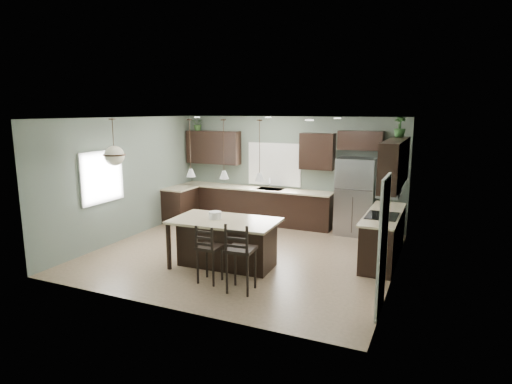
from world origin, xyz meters
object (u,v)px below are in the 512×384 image
object	(u,v)px
bar_stool_center	(210,253)
kitchen_island	(225,243)
plant_back_left	(198,124)
refrigerator	(356,196)
serving_dish	(215,215)
bar_stool_right	(241,257)

from	to	relation	value
bar_stool_center	kitchen_island	bearing A→B (deg)	98.25
bar_stool_center	plant_back_left	bearing A→B (deg)	123.13
refrigerator	kitchen_island	distance (m)	3.75
refrigerator	plant_back_left	xyz separation A→B (m)	(-4.43, 0.14, 1.66)
refrigerator	serving_dish	distance (m)	3.84
serving_dish	plant_back_left	world-z (taller)	plant_back_left
bar_stool_center	plant_back_left	xyz separation A→B (m)	(-2.71, 4.16, 2.07)
bar_stool_center	plant_back_left	world-z (taller)	plant_back_left
refrigerator	plant_back_left	world-z (taller)	plant_back_left
refrigerator	bar_stool_right	bearing A→B (deg)	-104.20
bar_stool_center	bar_stool_right	distance (m)	0.68
kitchen_island	serving_dish	distance (m)	0.57
bar_stool_right	plant_back_left	xyz separation A→B (m)	(-3.38, 4.28, 2.00)
serving_dish	refrigerator	bearing A→B (deg)	58.12
kitchen_island	plant_back_left	world-z (taller)	plant_back_left
kitchen_island	bar_stool_center	bearing A→B (deg)	-84.19
bar_stool_right	refrigerator	bearing A→B (deg)	71.56
refrigerator	bar_stool_center	size ratio (longest dim) A/B	1.77
kitchen_island	bar_stool_center	size ratio (longest dim) A/B	1.92
serving_dish	plant_back_left	xyz separation A→B (m)	(-2.40, 3.39, 1.59)
kitchen_island	bar_stool_right	bearing A→B (deg)	-51.71
refrigerator	serving_dish	bearing A→B (deg)	-121.88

